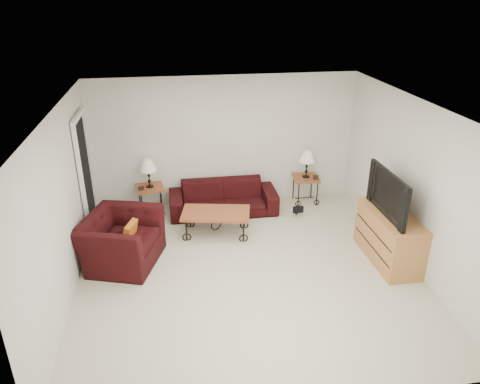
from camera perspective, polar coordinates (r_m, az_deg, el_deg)
name	(u,v)px	position (r m, az deg, el deg)	size (l,w,h in m)	color
ground	(247,271)	(6.98, 0.92, -9.86)	(5.00, 5.00, 0.00)	beige
wall_back	(225,142)	(8.67, -1.89, 6.37)	(5.00, 0.02, 2.50)	silver
wall_front	(296,310)	(4.28, 7.01, -14.57)	(5.00, 0.02, 2.50)	silver
wall_left	(63,209)	(6.45, -21.44, -1.96)	(0.02, 5.00, 2.50)	silver
wall_right	(413,185)	(7.20, 20.99, 0.84)	(0.02, 5.00, 2.50)	silver
ceiling	(249,109)	(5.95, 1.08, 10.47)	(5.00, 5.00, 0.00)	white
doorway	(86,177)	(8.02, -18.84, 1.75)	(0.08, 0.94, 2.04)	black
sofa	(223,198)	(8.57, -2.13, -0.75)	(2.01, 0.79, 0.59)	black
side_table_left	(151,200)	(8.70, -11.14, -0.98)	(0.49, 0.49, 0.54)	#954E26
side_table_right	(305,190)	(9.06, 8.20, 0.31)	(0.50, 0.50, 0.54)	#954E26
lamp_left	(149,173)	(8.49, -11.43, 2.31)	(0.31, 0.31, 0.54)	black
lamp_right	(307,164)	(8.86, 8.40, 3.50)	(0.31, 0.31, 0.54)	black
photo_frame_left	(141,188)	(8.45, -12.35, 0.45)	(0.11, 0.01, 0.09)	black
photo_frame_right	(316,177)	(8.85, 9.52, 1.84)	(0.11, 0.01, 0.09)	black
coffee_table	(216,223)	(7.84, -3.03, -3.92)	(1.15, 0.62, 0.43)	#954E26
armchair	(121,240)	(7.22, -14.74, -5.86)	(1.20, 1.05, 0.78)	black
throw_pillow	(130,233)	(7.10, -13.68, -5.08)	(0.35, 0.09, 0.35)	#B85E17
tv_stand	(389,237)	(7.42, 18.29, -5.41)	(0.55, 1.33, 0.80)	#C09047
television	(395,194)	(7.08, 18.93, -0.19)	(1.19, 0.16, 0.69)	black
backpack	(297,205)	(8.56, 7.16, -1.70)	(0.30, 0.23, 0.38)	black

